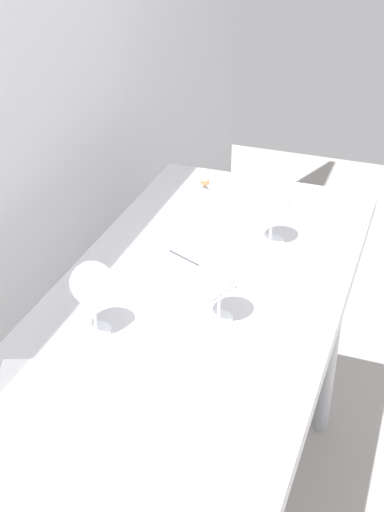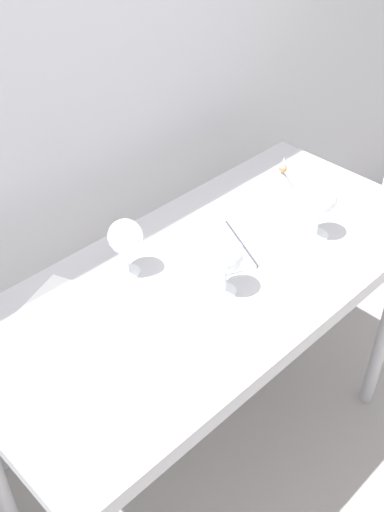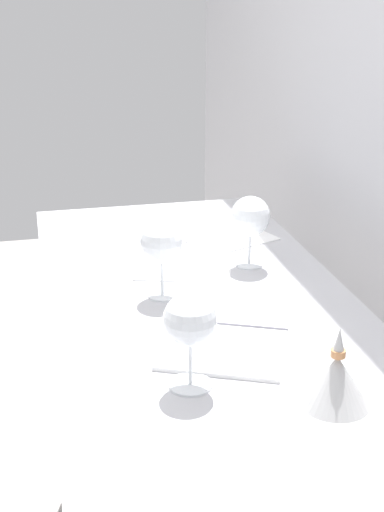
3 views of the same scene
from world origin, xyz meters
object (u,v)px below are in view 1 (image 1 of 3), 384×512
(wine_glass_near_center, at_px, (220,273))
(decanter_funnel, at_px, (205,197))
(tasting_sheet_upper, at_px, (51,389))
(wine_glass_near_right, at_px, (273,201))
(wine_glass_far_left, at_px, (92,285))
(open_notebook, at_px, (202,268))
(tasting_sheet_lower, at_px, (162,349))

(wine_glass_near_center, bearing_deg, decanter_funnel, 22.42)
(tasting_sheet_upper, bearing_deg, wine_glass_near_right, -41.50)
(wine_glass_far_left, relative_size, decanter_funnel, 1.25)
(wine_glass_near_center, distance_m, tasting_sheet_upper, 0.42)
(wine_glass_far_left, xyz_separation_m, decanter_funnel, (0.60, -0.04, -0.07))
(wine_glass_near_center, relative_size, decanter_funnel, 1.26)
(open_notebook, xyz_separation_m, tasting_sheet_upper, (-0.50, 0.13, -0.00))
(tasting_sheet_upper, height_order, decanter_funnel, decanter_funnel)
(open_notebook, xyz_separation_m, tasting_sheet_lower, (-0.32, -0.02, -0.00))
(tasting_sheet_lower, bearing_deg, wine_glass_near_center, -10.98)
(wine_glass_far_left, relative_size, wine_glass_near_center, 0.99)
(open_notebook, bearing_deg, decanter_funnel, 41.47)
(decanter_funnel, bearing_deg, wine_glass_near_center, -157.58)
(tasting_sheet_upper, bearing_deg, wine_glass_near_center, -57.01)
(open_notebook, bearing_deg, tasting_sheet_lower, -151.77)
(decanter_funnel, bearing_deg, wine_glass_near_right, -115.73)
(wine_glass_near_right, xyz_separation_m, decanter_funnel, (0.10, 0.21, -0.08))
(wine_glass_near_right, relative_size, open_notebook, 0.39)
(decanter_funnel, bearing_deg, tasting_sheet_upper, 177.04)
(tasting_sheet_upper, bearing_deg, decanter_funnel, -24.12)
(wine_glass_near_right, height_order, open_notebook, wine_glass_near_right)
(open_notebook, height_order, tasting_sheet_lower, open_notebook)
(wine_glass_near_right, xyz_separation_m, tasting_sheet_upper, (-0.69, 0.25, -0.12))
(wine_glass_far_left, distance_m, tasting_sheet_lower, 0.19)
(decanter_funnel, bearing_deg, open_notebook, -162.54)
(open_notebook, bearing_deg, tasting_sheet_upper, -170.76)
(wine_glass_far_left, xyz_separation_m, tasting_sheet_upper, (-0.19, 0.00, -0.12))
(wine_glass_far_left, bearing_deg, open_notebook, -23.23)
(wine_glass_far_left, distance_m, wine_glass_near_center, 0.27)
(tasting_sheet_lower, bearing_deg, wine_glass_near_right, 6.87)
(wine_glass_near_center, relative_size, tasting_sheet_upper, 0.78)
(tasting_sheet_upper, xyz_separation_m, tasting_sheet_lower, (0.18, -0.16, 0.00))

